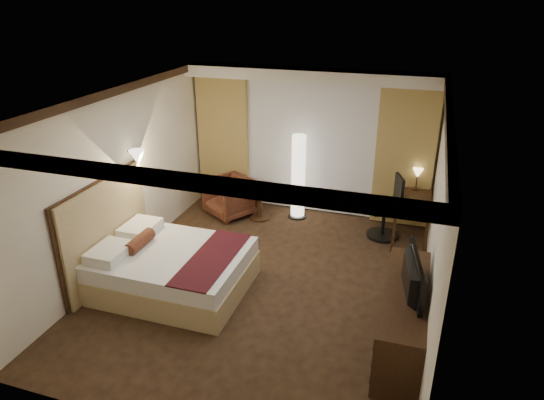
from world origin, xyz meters
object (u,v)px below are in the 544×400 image
(dresser, at_px, (403,317))
(television, at_px, (407,267))
(armchair, at_px, (230,195))
(desk, at_px, (412,219))
(bed, at_px, (173,270))
(floor_lamp, at_px, (298,177))
(office_chair, at_px, (385,207))
(side_table, at_px, (260,204))

(dresser, bearing_deg, television, 180.00)
(armchair, relative_size, desk, 0.68)
(bed, xyz_separation_m, armchair, (-0.18, 2.52, 0.10))
(floor_lamp, bearing_deg, office_chair, -11.05)
(bed, distance_m, desk, 4.03)
(desk, xyz_separation_m, television, (0.02, -2.77, 0.69))
(floor_lamp, xyz_separation_m, office_chair, (1.60, -0.31, -0.24))
(bed, bearing_deg, television, -4.01)
(floor_lamp, distance_m, office_chair, 1.65)
(bed, distance_m, floor_lamp, 3.05)
(armchair, xyz_separation_m, side_table, (0.58, 0.03, -0.10))
(bed, relative_size, dresser, 1.04)
(bed, xyz_separation_m, office_chair, (2.66, 2.50, 0.26))
(bed, distance_m, office_chair, 3.66)
(dresser, bearing_deg, floor_lamp, 124.82)
(floor_lamp, relative_size, office_chair, 1.43)
(armchair, bearing_deg, side_table, 35.36)
(dresser, bearing_deg, desk, 91.03)
(side_table, bearing_deg, dresser, -44.99)
(dresser, bearing_deg, side_table, 135.01)
(floor_lamp, height_order, television, floor_lamp)
(bed, xyz_separation_m, dresser, (3.17, -0.22, 0.08))
(desk, distance_m, dresser, 2.77)
(office_chair, bearing_deg, television, -99.69)
(floor_lamp, bearing_deg, television, -55.56)
(armchair, relative_size, television, 0.76)
(office_chair, distance_m, dresser, 2.78)
(office_chair, relative_size, television, 1.07)
(side_table, relative_size, television, 0.57)
(bed, relative_size, armchair, 2.57)
(office_chair, relative_size, dresser, 0.57)
(armchair, height_order, dresser, armchair)
(side_table, height_order, desk, desk)
(office_chair, distance_m, television, 2.81)
(armchair, distance_m, floor_lamp, 1.33)
(floor_lamp, xyz_separation_m, television, (2.08, -3.04, 0.27))
(television, bearing_deg, bed, 76.19)
(side_table, height_order, floor_lamp, floor_lamp)
(bed, height_order, office_chair, office_chair)
(floor_lamp, height_order, desk, floor_lamp)
(side_table, xyz_separation_m, dresser, (2.77, -2.77, 0.09))
(side_table, height_order, television, television)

